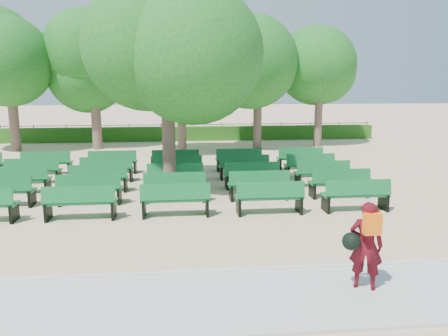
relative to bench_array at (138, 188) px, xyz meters
name	(u,v)px	position (x,y,z in m)	size (l,w,h in m)	color
ground	(175,195)	(1.29, -0.80, -0.10)	(120.00, 120.00, 0.00)	#DAB490
paving	(172,304)	(1.29, -8.20, -0.07)	(30.00, 2.20, 0.06)	beige
curb	(173,274)	(1.29, -7.05, -0.05)	(30.00, 0.12, 0.10)	silver
hedge	(177,134)	(1.29, 13.20, 0.35)	(26.00, 0.70, 0.90)	#255D18
fence	(177,140)	(1.29, 13.60, -0.10)	(26.00, 0.10, 1.02)	black
tree_line	(176,150)	(1.29, 9.20, -0.10)	(21.80, 6.80, 7.04)	#1F6D20
bench_array	(138,188)	(0.00, 0.00, 0.00)	(1.97, 0.70, 1.23)	#12682D
tree_among	(167,66)	(1.10, -0.23, 4.15)	(4.42, 4.42, 6.26)	brown
person	(365,244)	(4.72, -8.01, 0.80)	(0.81, 0.59, 1.62)	#490A12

